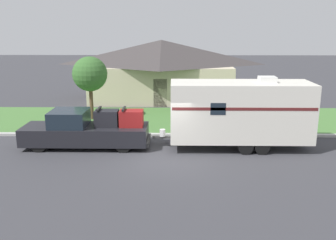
{
  "coord_description": "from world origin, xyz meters",
  "views": [
    {
      "loc": [
        0.42,
        -15.99,
        5.96
      ],
      "look_at": [
        0.14,
        1.86,
        1.4
      ],
      "focal_mm": 40.0,
      "sensor_mm": 36.0,
      "label": 1
    }
  ],
  "objects": [
    {
      "name": "lawn_strip",
      "position": [
        0.0,
        7.4,
        0.01
      ],
      "size": [
        80.0,
        7.0,
        0.03
      ],
      "color": "#477538",
      "rests_on": "ground_plane"
    },
    {
      "name": "travel_trailer",
      "position": [
        3.68,
        1.86,
        1.86
      ],
      "size": [
        7.7,
        2.32,
        3.56
      ],
      "color": "black",
      "rests_on": "ground_plane"
    },
    {
      "name": "pickup_truck",
      "position": [
        -3.93,
        1.86,
        0.86
      ],
      "size": [
        6.3,
        1.96,
        2.0
      ],
      "color": "black",
      "rests_on": "ground_plane"
    },
    {
      "name": "ground_plane",
      "position": [
        0.0,
        0.0,
        0.0
      ],
      "size": [
        120.0,
        120.0,
        0.0
      ],
      "primitive_type": "plane",
      "color": "#38383D"
    },
    {
      "name": "mailbox",
      "position": [
        5.43,
        4.74,
        1.08
      ],
      "size": [
        0.48,
        0.2,
        1.41
      ],
      "color": "brown",
      "rests_on": "ground_plane"
    },
    {
      "name": "house_across_street",
      "position": [
        -0.58,
        14.38,
        2.48
      ],
      "size": [
        11.89,
        6.78,
        4.79
      ],
      "color": "beige",
      "rests_on": "ground_plane"
    },
    {
      "name": "tree_in_yard",
      "position": [
        -4.87,
        7.44,
        2.93
      ],
      "size": [
        2.2,
        2.2,
        4.05
      ],
      "color": "brown",
      "rests_on": "ground_plane"
    },
    {
      "name": "curb_strip",
      "position": [
        0.0,
        3.75,
        0.07
      ],
      "size": [
        80.0,
        0.3,
        0.14
      ],
      "color": "#ADADA8",
      "rests_on": "ground_plane"
    }
  ]
}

